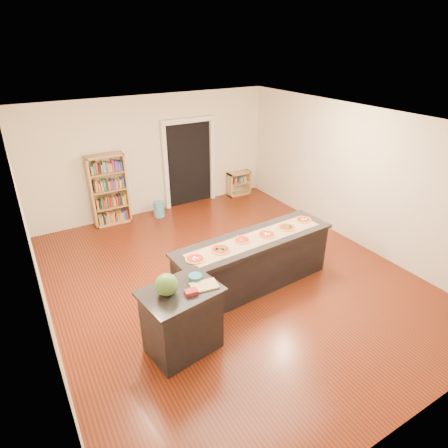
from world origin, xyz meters
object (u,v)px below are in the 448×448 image
bookshelf (109,190)px  watermelon (166,285)px  waste_bin (159,209)px  kitchen_island (254,262)px  side_counter (182,320)px  low_shelf (239,183)px

bookshelf → watermelon: size_ratio=5.65×
bookshelf → waste_bin: (1.07, -0.22, -0.64)m
kitchen_island → waste_bin: bearing=92.3°
side_counter → low_shelf: (3.77, 4.48, -0.18)m
kitchen_island → bookshelf: size_ratio=1.75×
side_counter → kitchen_island: bearing=14.9°
kitchen_island → bookshelf: 4.01m
side_counter → watermelon: bearing=166.7°
bookshelf → waste_bin: 1.26m
low_shelf → waste_bin: low_shelf is taller
side_counter → waste_bin: 4.47m
low_shelf → side_counter: bearing=-130.1°
waste_bin → kitchen_island: bearing=-84.1°
kitchen_island → watermelon: size_ratio=9.89×
watermelon → low_shelf: bearing=48.5°
side_counter → low_shelf: size_ratio=1.57×
low_shelf → waste_bin: bearing=-174.8°
waste_bin → watermelon: (-1.50, -4.24, 0.96)m
waste_bin → low_shelf: bearing=5.2°
side_counter → waste_bin: size_ratio=2.66×
bookshelf → watermelon: bookshelf is taller
side_counter → low_shelf: 5.86m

